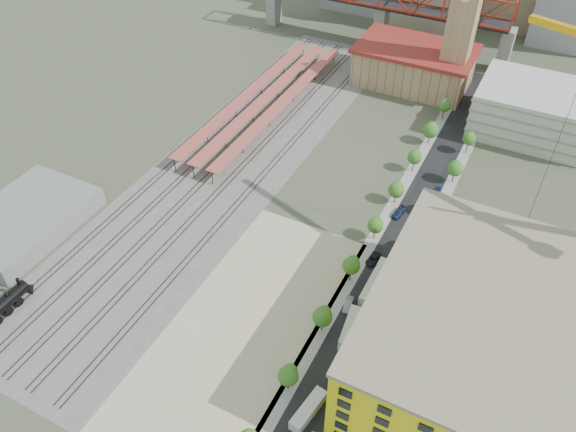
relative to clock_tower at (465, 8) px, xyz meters
The scene contains 26 objects.
ground 85.36m from the clock_tower, 95.71° to the right, with size 400.00×400.00×0.00m, color #474C38.
ballast_strip 81.63m from the clock_tower, 125.15° to the right, with size 36.00×165.00×0.06m, color #605E59.
dirt_lot 115.74m from the clock_tower, 96.14° to the right, with size 28.00×67.00×0.06m, color tan.
street_asphalt 71.48m from the clock_tower, 82.98° to the right, with size 12.00×170.00×0.06m, color black.
sidewalk_west 71.08m from the clock_tower, 87.80° to the right, with size 3.00×170.00×0.04m, color gray.
sidewalk_east 72.31m from the clock_tower, 78.27° to the right, with size 3.00×170.00×0.04m, color gray.
construction_pad 110.41m from the clock_tower, 69.69° to the right, with size 50.00×90.00×0.06m, color gray.
rail_tracks 82.57m from the clock_tower, 126.24° to the right, with size 26.56×160.00×0.18m.
platform_canopies 65.08m from the clock_tower, 144.47° to the right, with size 16.00×80.00×4.12m.
station_hall 25.65m from the clock_tower, behind, with size 38.00×24.00×13.10m.
clock_tower is the anchor object (origin of this frame).
parking_garage 36.81m from the clock_tower, 19.64° to the right, with size 34.00×26.00×14.00m, color silver.
construction_building 107.36m from the clock_tower, 71.22° to the right, with size 44.60×50.60×18.80m.
warehouse 135.13m from the clock_tower, 123.93° to the right, with size 22.00×32.00×5.00m, color gray.
street_trees 80.70m from the clock_tower, 83.91° to the right, with size 15.40×124.40×8.00m.
distant_hills 213.32m from the clock_tower, 78.30° to the left, with size 647.00×264.00×227.00m.
site_trailer_a 126.13m from the clock_tower, 86.27° to the right, with size 2.33×8.87×2.43m, color silver.
site_trailer_b 106.87m from the clock_tower, 85.56° to the right, with size 2.63×10.00×2.74m, color silver.
site_trailer_c 95.34m from the clock_tower, 84.97° to the right, with size 2.56×9.73×2.66m, color silver.
site_trailer_d 91.29m from the clock_tower, 84.73° to the right, with size 2.36×8.96×2.45m, color silver.
car_1 101.12m from the clock_tower, 87.05° to the right, with size 1.55×4.45×1.47m, color #959499.
car_2 86.96m from the clock_tower, 86.52° to the right, with size 2.18×4.73×1.31m, color black.
car_3 70.24m from the clock_tower, 85.55° to the right, with size 2.00×4.93×1.43m, color navy.
car_5 105.69m from the clock_tower, 83.81° to the right, with size 1.65×4.73×1.56m, color #ACABB1.
car_6 72.58m from the clock_tower, 80.54° to the right, with size 2.15×4.67×1.30m, color black.
car_7 60.85m from the clock_tower, 78.25° to the right, with size 1.98×4.88×1.42m, color navy.
Camera 1 is at (36.06, -90.06, 93.40)m, focal length 35.00 mm.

